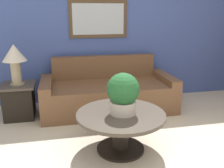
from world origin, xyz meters
TOP-DOWN VIEW (x-y plane):
  - wall_back at (-0.01, 2.80)m, footprint 7.00×0.09m
  - couch_main at (-0.45, 2.23)m, footprint 2.22×1.00m
  - coffee_table at (-0.55, 0.87)m, footprint 1.06×1.06m
  - side_table at (-1.89, 2.16)m, footprint 0.52×0.52m
  - table_lamp at (-1.89, 2.16)m, footprint 0.36×0.36m
  - potted_plant_on_table at (-0.53, 0.86)m, footprint 0.38×0.38m

SIDE VIEW (x-z plane):
  - side_table at x=-1.89m, z-range 0.01..0.56m
  - couch_main at x=-0.45m, z-range -0.15..0.73m
  - coffee_table at x=-0.55m, z-range 0.11..0.59m
  - potted_plant_on_table at x=-0.53m, z-range 0.49..0.98m
  - table_lamp at x=-1.89m, z-range 0.67..1.29m
  - wall_back at x=-0.01m, z-range 0.00..2.60m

